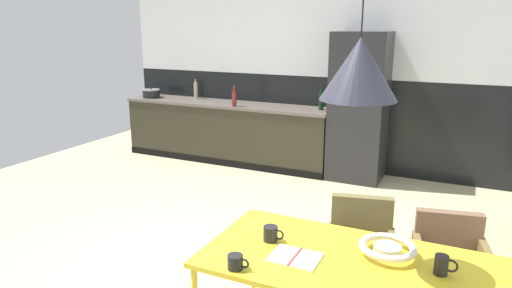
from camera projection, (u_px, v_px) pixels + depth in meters
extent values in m
plane|color=#C8B88B|center=(219.00, 265.00, 4.02)|extent=(8.54, 8.54, 0.00)
cube|color=black|center=(328.00, 123.00, 6.67)|extent=(6.55, 0.12, 1.33)
cube|color=silver|center=(332.00, 29.00, 6.34)|extent=(6.55, 0.12, 1.33)
cube|color=#2D2A1E|center=(227.00, 133.00, 7.04)|extent=(3.27, 0.60, 0.86)
cube|color=#60564F|center=(227.00, 104.00, 6.92)|extent=(3.30, 0.63, 0.04)
cube|color=black|center=(218.00, 162.00, 6.87)|extent=(3.27, 0.01, 0.10)
cube|color=#232326|center=(359.00, 108.00, 6.06)|extent=(0.71, 0.60, 1.97)
cube|color=gold|center=(350.00, 263.00, 2.59)|extent=(1.67, 0.86, 0.03)
cylinder|color=gold|center=(253.00, 262.00, 3.35)|extent=(0.04, 0.04, 0.72)
cube|color=brown|center=(360.00, 258.00, 3.35)|extent=(0.57, 0.56, 0.06)
cube|color=brown|center=(362.00, 219.00, 3.48)|extent=(0.46, 0.18, 0.37)
cube|color=brown|center=(392.00, 248.00, 3.27)|extent=(0.14, 0.41, 0.14)
cube|color=brown|center=(330.00, 242.00, 3.37)|extent=(0.14, 0.41, 0.14)
cylinder|color=black|center=(385.00, 273.00, 3.54)|extent=(0.02, 0.02, 0.36)
cylinder|color=black|center=(333.00, 268.00, 3.62)|extent=(0.02, 0.02, 0.36)
cube|color=brown|center=(450.00, 269.00, 3.14)|extent=(0.56, 0.55, 0.06)
cube|color=brown|center=(448.00, 232.00, 3.28)|extent=(0.46, 0.17, 0.31)
cube|color=brown|center=(486.00, 260.00, 3.06)|extent=(0.13, 0.42, 0.14)
cube|color=brown|center=(417.00, 252.00, 3.16)|extent=(0.13, 0.42, 0.14)
cylinder|color=black|center=(472.00, 287.00, 3.33)|extent=(0.02, 0.02, 0.39)
cylinder|color=black|center=(414.00, 280.00, 3.42)|extent=(0.02, 0.02, 0.39)
cylinder|color=silver|center=(387.00, 250.00, 2.64)|extent=(0.16, 0.16, 0.06)
torus|color=beige|center=(388.00, 247.00, 2.63)|extent=(0.33, 0.33, 0.04)
cube|color=white|center=(284.00, 255.00, 2.64)|extent=(0.14, 0.22, 0.01)
cube|color=white|center=(307.00, 260.00, 2.58)|extent=(0.14, 0.22, 0.01)
cube|color=#B73833|center=(295.00, 256.00, 2.60)|extent=(0.01, 0.22, 0.00)
cylinder|color=black|center=(270.00, 234.00, 2.81)|extent=(0.09, 0.09, 0.09)
torus|color=black|center=(279.00, 235.00, 2.79)|extent=(0.07, 0.01, 0.07)
cylinder|color=black|center=(441.00, 265.00, 2.43)|extent=(0.07, 0.07, 0.11)
torus|color=black|center=(451.00, 266.00, 2.41)|extent=(0.07, 0.01, 0.07)
cylinder|color=black|center=(235.00, 262.00, 2.49)|extent=(0.09, 0.09, 0.08)
torus|color=black|center=(244.00, 263.00, 2.46)|extent=(0.06, 0.01, 0.06)
cylinder|color=black|center=(151.00, 94.00, 7.42)|extent=(0.28, 0.28, 0.12)
cylinder|color=gray|center=(151.00, 90.00, 7.40)|extent=(0.28, 0.28, 0.01)
sphere|color=black|center=(151.00, 89.00, 7.40)|extent=(0.02, 0.02, 0.02)
cylinder|color=tan|center=(196.00, 90.00, 7.35)|extent=(0.06, 0.06, 0.25)
cylinder|color=tan|center=(195.00, 81.00, 7.31)|extent=(0.02, 0.02, 0.05)
cylinder|color=maroon|center=(234.00, 99.00, 6.60)|extent=(0.07, 0.07, 0.22)
cylinder|color=maroon|center=(234.00, 89.00, 6.56)|extent=(0.03, 0.03, 0.08)
cylinder|color=#0F3319|center=(321.00, 101.00, 6.32)|extent=(0.07, 0.07, 0.24)
cylinder|color=#0F3319|center=(322.00, 90.00, 6.28)|extent=(0.03, 0.03, 0.06)
cone|color=#2B2C3A|center=(359.00, 69.00, 2.28)|extent=(0.39, 0.39, 0.31)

